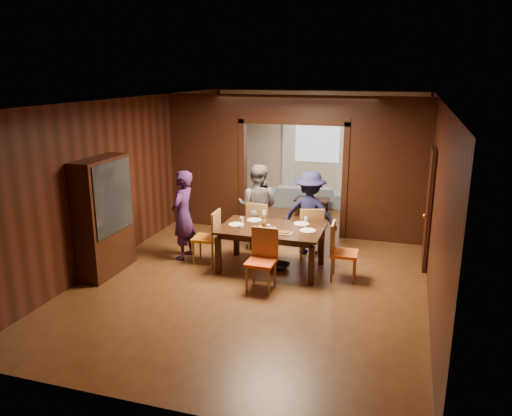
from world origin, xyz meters
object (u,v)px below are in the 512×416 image
(person_grey, at_px, (258,207))
(hutch, at_px, (104,217))
(chair_near, at_px, (261,261))
(chair_far_r, at_px, (310,231))
(coffee_table, at_px, (312,207))
(dining_table, at_px, (271,248))
(chair_left, at_px, (206,237))
(person_navy, at_px, (310,213))
(chair_right, at_px, (344,252))
(chair_far_l, at_px, (261,225))
(sofa, at_px, (305,195))
(person_purple, at_px, (183,215))

(person_grey, relative_size, hutch, 0.83)
(person_grey, distance_m, chair_near, 1.97)
(chair_far_r, bearing_deg, coffee_table, -96.24)
(coffee_table, xyz_separation_m, chair_near, (0.04, -4.44, 0.28))
(chair_near, height_order, hutch, hutch)
(dining_table, height_order, chair_far_r, chair_far_r)
(chair_far_r, bearing_deg, hutch, 12.69)
(chair_left, bearing_deg, hutch, -60.24)
(person_navy, distance_m, chair_left, 1.99)
(chair_right, xyz_separation_m, chair_far_l, (-1.73, 0.98, 0.00))
(sofa, xyz_separation_m, chair_far_l, (-0.15, -3.47, 0.21))
(sofa, xyz_separation_m, dining_table, (0.31, -4.39, 0.11))
(person_purple, xyz_separation_m, chair_right, (2.96, -0.12, -0.34))
(person_purple, relative_size, chair_near, 1.70)
(coffee_table, xyz_separation_m, chair_far_l, (-0.48, -2.67, 0.28))
(person_navy, bearing_deg, coffee_table, -74.32)
(chair_left, distance_m, chair_right, 2.49)
(person_navy, relative_size, sofa, 0.86)
(coffee_table, relative_size, chair_left, 0.82)
(chair_left, relative_size, chair_right, 1.00)
(chair_right, bearing_deg, person_grey, 57.75)
(hutch, bearing_deg, chair_left, 33.07)
(chair_left, relative_size, chair_far_r, 1.00)
(dining_table, bearing_deg, person_grey, 119.22)
(person_purple, height_order, coffee_table, person_purple)
(chair_left, height_order, chair_right, same)
(hutch, bearing_deg, dining_table, 19.86)
(hutch, bearing_deg, person_navy, 31.39)
(chair_far_r, distance_m, chair_near, 1.74)
(person_purple, height_order, chair_near, person_purple)
(person_grey, distance_m, person_navy, 1.03)
(person_grey, bearing_deg, chair_right, 150.93)
(chair_right, bearing_deg, chair_near, 121.00)
(sofa, relative_size, dining_table, 1.05)
(chair_far_l, bearing_deg, chair_right, 157.80)
(person_navy, bearing_deg, chair_left, 35.70)
(chair_right, bearing_deg, person_navy, 35.30)
(person_grey, xyz_separation_m, chair_right, (1.82, -1.04, -0.35))
(person_navy, xyz_separation_m, chair_far_l, (-0.94, -0.04, -0.31))
(person_purple, xyz_separation_m, sofa, (1.38, 4.33, -0.55))
(person_grey, xyz_separation_m, person_navy, (1.03, -0.02, -0.03))
(person_purple, height_order, dining_table, person_purple)
(coffee_table, height_order, chair_right, chair_right)
(person_grey, relative_size, chair_left, 1.72)
(person_purple, distance_m, chair_left, 0.59)
(chair_near, relative_size, hutch, 0.48)
(sofa, height_order, chair_far_r, chair_far_r)
(person_navy, xyz_separation_m, sofa, (-0.80, 3.43, -0.53))
(dining_table, xyz_separation_m, coffee_table, (0.03, 3.58, -0.18))
(sofa, xyz_separation_m, coffee_table, (0.34, -0.80, -0.07))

